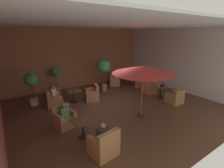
{
  "coord_description": "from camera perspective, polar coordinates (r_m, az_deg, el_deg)",
  "views": [
    {
      "loc": [
        -4.69,
        -6.43,
        3.58
      ],
      "look_at": [
        0.0,
        0.45,
        1.11
      ],
      "focal_mm": 26.93,
      "sensor_mm": 36.0,
      "label": 1
    }
  ],
  "objects": [
    {
      "name": "potted_tree_mid_left",
      "position": [
        10.99,
        -18.53,
        2.28
      ],
      "size": [
        0.58,
        0.58,
        1.65
      ],
      "color": "#AF674D",
      "rests_on": "ground_plane"
    },
    {
      "name": "ceiling_slab",
      "position": [
        7.97,
        1.93,
        19.25
      ],
      "size": [
        10.01,
        9.0,
        0.06
      ],
      "primitive_type": "cube",
      "color": "silver",
      "rests_on": "wall_back_brick"
    },
    {
      "name": "armchair_mid_center_east",
      "position": [
        9.25,
        -19.25,
        -5.1
      ],
      "size": [
        0.85,
        0.88,
        0.89
      ],
      "color": "#B17956",
      "rests_on": "ground_plane"
    },
    {
      "name": "iced_drink_cup",
      "position": [
        10.14,
        15.46,
        -0.39
      ],
      "size": [
        0.08,
        0.08,
        0.11
      ],
      "primitive_type": "cylinder",
      "color": "white",
      "rests_on": "cafe_table_front_left"
    },
    {
      "name": "open_laptop",
      "position": [
        10.0,
        16.41,
        -0.71
      ],
      "size": [
        0.32,
        0.24,
        0.2
      ],
      "color": "#9EA0A5",
      "rests_on": "cafe_table_front_left"
    },
    {
      "name": "armchair_rear_right_south",
      "position": [
        12.25,
        0.66,
        1.11
      ],
      "size": [
        1.0,
        1.03,
        0.9
      ],
      "color": "#B4754F",
      "rests_on": "ground_plane"
    },
    {
      "name": "armchair_front_right_north",
      "position": [
        7.15,
        -15.92,
        -11.39
      ],
      "size": [
        0.91,
        0.87,
        0.85
      ],
      "color": "#A6704E",
      "rests_on": "ground_plane"
    },
    {
      "name": "armchair_front_left_north",
      "position": [
        10.92,
        12.39,
        -1.25
      ],
      "size": [
        0.77,
        0.82,
        0.82
      ],
      "color": "#B1674A",
      "rests_on": "ground_plane"
    },
    {
      "name": "wall_back_brick",
      "position": [
        11.96,
        -11.01,
        8.45
      ],
      "size": [
        10.01,
        0.08,
        3.93
      ],
      "primitive_type": "cube",
      "color": "#9E6044",
      "rests_on": "ground_plane"
    },
    {
      "name": "wall_right_plain",
      "position": [
        11.71,
        22.02,
        7.4
      ],
      "size": [
        0.08,
        9.0,
        3.93
      ],
      "primitive_type": "cube",
      "color": "silver",
      "rests_on": "ground_plane"
    },
    {
      "name": "potted_tree_left_corner",
      "position": [
        10.76,
        -2.81,
        5.56
      ],
      "size": [
        0.9,
        0.9,
        2.11
      ],
      "color": "#A76B42",
      "rests_on": "ground_plane"
    },
    {
      "name": "cafe_table_mid_center",
      "position": [
        9.36,
        -12.98,
        -3.13
      ],
      "size": [
        0.72,
        0.72,
        0.68
      ],
      "color": "black",
      "rests_on": "ground_plane"
    },
    {
      "name": "potted_tree_mid_right",
      "position": [
        9.47,
        -25.65,
        0.15
      ],
      "size": [
        0.68,
        0.68,
        1.73
      ],
      "color": "silver",
      "rests_on": "ground_plane"
    },
    {
      "name": "ground_plane",
      "position": [
        8.73,
        1.68,
        -7.78
      ],
      "size": [
        10.01,
        9.0,
        0.02
      ],
      "primitive_type": "cube",
      "color": "brown"
    },
    {
      "name": "armchair_front_right_east",
      "position": [
        5.46,
        -2.78,
        -20.09
      ],
      "size": [
        0.86,
        0.82,
        0.9
      ],
      "color": "#A96E42",
      "rests_on": "ground_plane"
    },
    {
      "name": "armchair_rear_right_east",
      "position": [
        13.51,
        7.18,
        2.39
      ],
      "size": [
        1.05,
        1.05,
        0.83
      ],
      "color": "#B46A52",
      "rests_on": "ground_plane"
    },
    {
      "name": "patron_with_friend",
      "position": [
        5.26,
        -3.14,
        -16.44
      ],
      "size": [
        0.38,
        0.3,
        0.63
      ],
      "color": "#3C3735",
      "rests_on": "ground_plane"
    },
    {
      "name": "cafe_table_front_right",
      "position": [
        6.17,
        -9.93,
        -13.32
      ],
      "size": [
        0.72,
        0.72,
        0.68
      ],
      "color": "black",
      "rests_on": "ground_plane"
    },
    {
      "name": "cafe_table_rear_right",
      "position": [
        12.37,
        5.98,
        2.25
      ],
      "size": [
        0.79,
        0.79,
        0.68
      ],
      "color": "black",
      "rests_on": "ground_plane"
    },
    {
      "name": "patio_umbrella_tall_red",
      "position": [
        7.17,
        10.52,
        4.75
      ],
      "size": [
        2.62,
        2.62,
        2.32
      ],
      "color": "#2D2D2D",
      "rests_on": "ground_plane"
    },
    {
      "name": "armchair_rear_right_north",
      "position": [
        11.86,
        10.59,
        0.19
      ],
      "size": [
        0.96,
        0.96,
        0.85
      ],
      "color": "#B26942",
      "rests_on": "ground_plane"
    },
    {
      "name": "patron_blue_shirt",
      "position": [
        9.13,
        -19.18,
        -2.72
      ],
      "size": [
        0.27,
        0.39,
        0.68
      ],
      "color": "silver",
      "rests_on": "ground_plane"
    },
    {
      "name": "patron_by_window",
      "position": [
        6.95,
        -15.99,
        -8.68
      ],
      "size": [
        0.39,
        0.28,
        0.61
      ],
      "color": "#4A7B53",
      "rests_on": "ground_plane"
    },
    {
      "name": "armchair_mid_center_north",
      "position": [
        9.52,
        -6.6,
        -3.63
      ],
      "size": [
        0.91,
        0.94,
        0.87
      ],
      "color": "#B7714E",
      "rests_on": "ground_plane"
    },
    {
      "name": "armchair_front_left_east",
      "position": [
        9.64,
        20.54,
        -4.5
      ],
      "size": [
        0.75,
        0.8,
        0.8
      ],
      "color": "#A77444",
      "rests_on": "ground_plane"
    },
    {
      "name": "cafe_table_front_left",
      "position": [
        10.19,
        16.21,
        -1.89
      ],
      "size": [
        0.65,
        0.65,
        0.68
      ],
      "color": "black",
      "rests_on": "ground_plane"
    }
  ]
}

